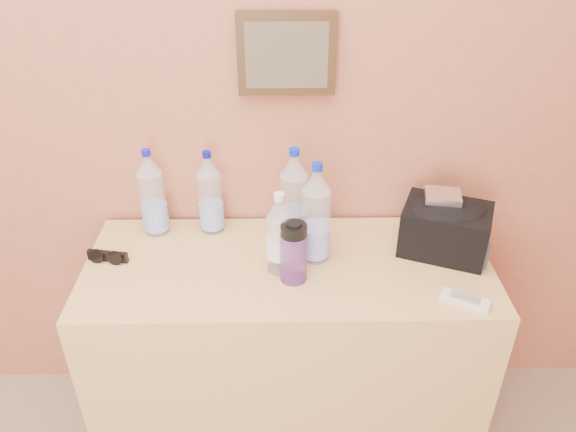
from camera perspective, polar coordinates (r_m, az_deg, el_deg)
The scene contains 12 objects.
picture_frame at distance 1.76m, azimuth -0.14°, elevation 16.10°, with size 0.30×0.03×0.25m, color #382311, non-canonical shape.
dresser at distance 2.06m, azimuth -0.00°, elevation -13.88°, with size 1.29×0.54×0.81m, color #AA8050.
pet_large_a at distance 1.93m, azimuth -13.60°, elevation 1.93°, with size 0.08×0.08×0.31m.
pet_large_b at distance 1.91m, azimuth -7.91°, elevation 2.02°, with size 0.08×0.08×0.30m.
pet_large_c at distance 1.82m, azimuth 0.61°, elevation 1.49°, with size 0.09×0.09×0.34m.
pet_large_d at distance 1.74m, azimuth 2.83°, elevation -0.18°, with size 0.09×0.09×0.34m.
pet_small at distance 1.70m, azimuth -0.89°, elevation -2.16°, with size 0.08×0.08×0.27m.
nalgene_bottle at distance 1.67m, azimuth 0.59°, elevation -3.66°, with size 0.08×0.08×0.20m.
sunglasses at distance 1.89m, azimuth -17.83°, elevation -3.90°, with size 0.13×0.05×0.03m, color black, non-canonical shape.
ac_remote at distance 1.72m, azimuth 17.52°, elevation -8.14°, with size 0.14×0.04×0.02m, color silver.
toiletry_bag at distance 1.87m, azimuth 15.71°, elevation -1.05°, with size 0.27×0.19×0.18m, color black, non-canonical shape.
foil_packet at distance 1.83m, azimuth 15.45°, elevation 1.96°, with size 0.11×0.09×0.02m, color white.
Camera 1 is at (0.41, 0.28, 1.89)m, focal length 35.00 mm.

